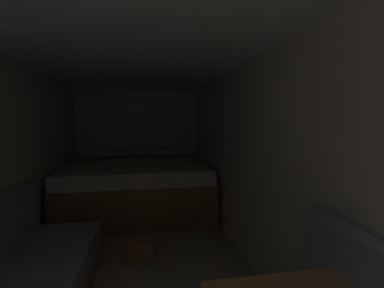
# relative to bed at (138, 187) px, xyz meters

# --- Properties ---
(ground_plane) EXTENTS (7.27, 7.27, 0.00)m
(ground_plane) POSITION_rel_bed_xyz_m (0.00, -1.73, -0.39)
(ground_plane) COLOR #A39984
(wall_back) EXTENTS (2.33, 0.05, 2.01)m
(wall_back) POSITION_rel_bed_xyz_m (0.00, 0.94, 0.62)
(wall_back) COLOR beige
(wall_back) RESTS_ON ground
(wall_right) EXTENTS (0.05, 5.27, 2.01)m
(wall_right) POSITION_rel_bed_xyz_m (1.14, -1.73, 0.62)
(wall_right) COLOR beige
(wall_right) RESTS_ON ground
(ceiling_slab) EXTENTS (2.33, 5.27, 0.05)m
(ceiling_slab) POSITION_rel_bed_xyz_m (0.00, -1.73, 1.64)
(ceiling_slab) COLOR white
(ceiling_slab) RESTS_ON wall_left
(bed) EXTENTS (2.11, 1.75, 0.91)m
(bed) POSITION_rel_bed_xyz_m (0.00, 0.00, 0.00)
(bed) COLOR olive
(bed) RESTS_ON ground
(wicker_basket) EXTENTS (0.28, 0.28, 0.23)m
(wicker_basket) POSITION_rel_bed_xyz_m (0.06, -1.52, -0.27)
(wicker_basket) COLOR olive
(wicker_basket) RESTS_ON ground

